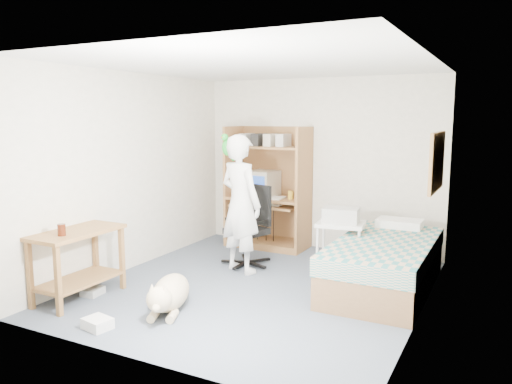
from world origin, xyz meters
TOP-DOWN VIEW (x-y plane):
  - floor at (0.00, 0.00)m, footprint 4.00×4.00m
  - wall_back at (0.00, 2.00)m, footprint 3.60×0.02m
  - wall_right at (1.80, 0.00)m, footprint 0.02×4.00m
  - wall_left at (-1.80, 0.00)m, footprint 0.02×4.00m
  - ceiling at (0.00, 0.00)m, footprint 3.60×4.00m
  - computer_hutch at (-0.70, 1.74)m, footprint 1.20×0.63m
  - bed at (1.30, 0.62)m, footprint 1.02×2.02m
  - side_desk at (-1.55, -1.20)m, footprint 0.50×1.00m
  - corkboard at (1.77, 0.90)m, footprint 0.04×0.94m
  - office_chair at (-0.50, 0.75)m, footprint 0.59×0.60m
  - person at (-0.47, 0.44)m, footprint 0.73×0.59m
  - parrot at (-0.67, 0.46)m, footprint 0.13×0.22m
  - dog at (-0.48, -1.04)m, footprint 0.60×1.03m
  - printer_cart at (0.71, 0.84)m, footprint 0.62×0.52m
  - printer at (0.71, 0.84)m, footprint 0.46×0.38m
  - crt_monitor at (-0.80, 1.75)m, footprint 0.44×0.46m
  - keyboard at (-0.66, 1.58)m, footprint 0.47×0.23m
  - pencil_cup at (-0.31, 1.65)m, footprint 0.08×0.08m
  - drink_glass at (-1.50, -1.44)m, footprint 0.08×0.08m
  - floor_box_a at (-0.80, -1.70)m, footprint 0.28×0.24m
  - floor_box_b at (-1.50, -1.07)m, footprint 0.20×0.24m

SIDE VIEW (x-z plane):
  - floor at x=0.00m, z-range 0.00..0.00m
  - floor_box_b at x=-1.50m, z-range 0.00..0.08m
  - floor_box_a at x=-0.80m, z-range 0.00..0.10m
  - dog at x=-0.48m, z-range -0.03..0.38m
  - bed at x=1.30m, z-range -0.04..0.62m
  - office_chair at x=-0.50m, z-range -0.15..0.89m
  - printer_cart at x=0.71m, z-range 0.11..0.78m
  - side_desk at x=-1.55m, z-range 0.12..0.87m
  - keyboard at x=-0.66m, z-range 0.66..0.69m
  - printer at x=0.71m, z-range 0.67..0.85m
  - drink_glass at x=-1.50m, z-range 0.75..0.87m
  - pencil_cup at x=-0.31m, z-range 0.76..0.88m
  - computer_hutch at x=-0.70m, z-range -0.08..1.72m
  - person at x=-0.47m, z-range 0.00..1.73m
  - crt_monitor at x=-0.80m, z-range 0.77..1.14m
  - wall_back at x=0.00m, z-range 0.00..2.50m
  - wall_right at x=1.80m, z-range 0.00..2.50m
  - wall_left at x=-1.80m, z-range 0.00..2.50m
  - corkboard at x=1.77m, z-range 1.12..1.78m
  - parrot at x=-0.67m, z-range 1.41..1.76m
  - ceiling at x=0.00m, z-range 2.49..2.51m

